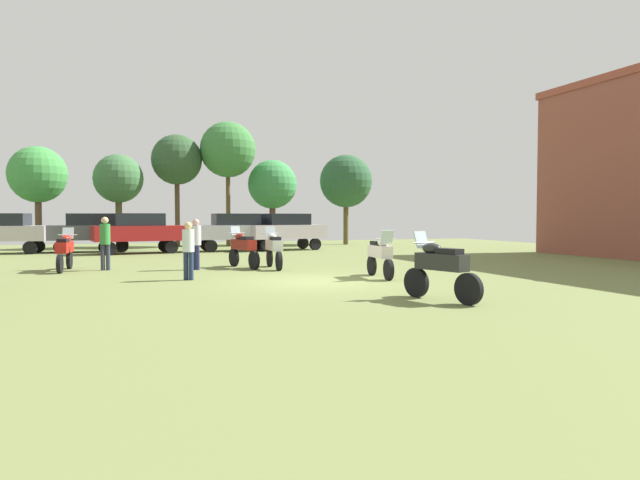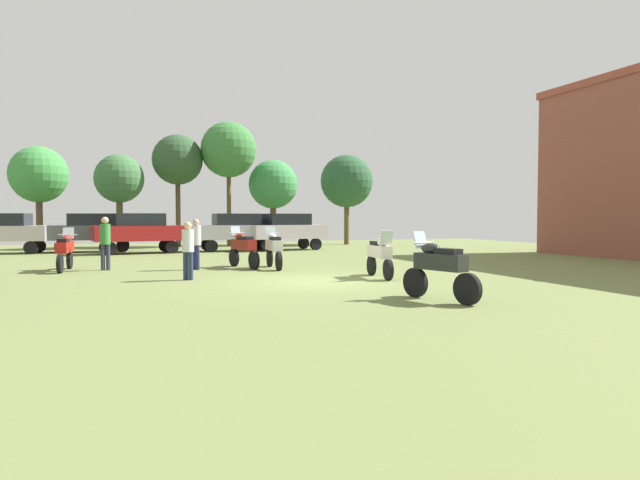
% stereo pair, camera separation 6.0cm
% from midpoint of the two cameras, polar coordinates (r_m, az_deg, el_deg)
% --- Properties ---
extents(ground_plane, '(44.00, 52.00, 0.02)m').
position_cam_midpoint_polar(ground_plane, '(16.20, -0.52, -4.19)').
color(ground_plane, olive).
extents(motorcycle_2, '(0.62, 2.27, 1.46)m').
position_cam_midpoint_polar(motorcycle_2, '(21.05, -24.28, -0.89)').
color(motorcycle_2, black).
rests_on(motorcycle_2, ground).
extents(motorcycle_4, '(0.79, 2.22, 1.49)m').
position_cam_midpoint_polar(motorcycle_4, '(20.53, -7.78, -0.74)').
color(motorcycle_4, black).
rests_on(motorcycle_4, ground).
extents(motorcycle_8, '(0.62, 2.24, 1.49)m').
position_cam_midpoint_polar(motorcycle_8, '(20.16, -4.73, -0.79)').
color(motorcycle_8, black).
rests_on(motorcycle_8, ground).
extents(motorcycle_10, '(0.83, 2.08, 1.51)m').
position_cam_midpoint_polar(motorcycle_10, '(12.63, 11.84, -2.68)').
color(motorcycle_10, black).
rests_on(motorcycle_10, ground).
extents(motorcycle_11, '(0.62, 2.10, 1.45)m').
position_cam_midpoint_polar(motorcycle_11, '(17.14, 5.95, -1.43)').
color(motorcycle_11, black).
rests_on(motorcycle_11, ground).
extents(car_1, '(4.49, 2.33, 2.00)m').
position_cam_midpoint_polar(car_1, '(32.26, -29.31, 0.87)').
color(car_1, black).
rests_on(car_1, ground).
extents(car_2, '(4.35, 1.92, 2.00)m').
position_cam_midpoint_polar(car_2, '(30.75, -8.48, 1.09)').
color(car_2, black).
rests_on(car_2, ground).
extents(car_3, '(4.53, 2.47, 2.00)m').
position_cam_midpoint_polar(car_3, '(29.68, -17.81, 0.96)').
color(car_3, black).
rests_on(car_3, ground).
extents(car_4, '(4.56, 2.55, 2.00)m').
position_cam_midpoint_polar(car_4, '(31.19, -3.53, 1.13)').
color(car_4, black).
rests_on(car_4, ground).
extents(car_5, '(4.33, 1.87, 2.00)m').
position_cam_midpoint_polar(car_5, '(31.82, -21.90, 0.98)').
color(car_5, black).
rests_on(car_5, ground).
extents(person_1, '(0.45, 0.45, 1.76)m').
position_cam_midpoint_polar(person_1, '(20.07, -12.39, -0.01)').
color(person_1, '#22264F').
rests_on(person_1, ground).
extents(person_2, '(0.35, 0.35, 1.83)m').
position_cam_midpoint_polar(person_2, '(20.77, -20.81, 0.10)').
color(person_2, '#2D3343').
rests_on(person_2, ground).
extents(person_3, '(0.48, 0.48, 1.69)m').
position_cam_midpoint_polar(person_3, '(16.86, -13.16, -0.61)').
color(person_3, '#202E4D').
rests_on(person_3, ground).
extents(tree_1, '(2.83, 2.83, 5.48)m').
position_cam_midpoint_polar(tree_1, '(35.37, -19.60, 5.75)').
color(tree_1, brown).
rests_on(tree_1, ground).
extents(tree_2, '(3.45, 3.45, 7.72)m').
position_cam_midpoint_polar(tree_2, '(36.18, -9.27, 8.89)').
color(tree_2, brown).
rests_on(tree_2, ground).
extents(tree_3, '(3.16, 3.16, 5.52)m').
position_cam_midpoint_polar(tree_3, '(37.14, -4.84, 5.53)').
color(tree_3, brown).
rests_on(tree_3, ground).
extents(tree_4, '(3.18, 3.18, 5.80)m').
position_cam_midpoint_polar(tree_4, '(35.93, -26.49, 5.85)').
color(tree_4, brown).
rests_on(tree_4, ground).
extents(tree_5, '(3.07, 3.07, 6.86)m').
position_cam_midpoint_polar(tree_5, '(36.21, -14.20, 7.75)').
color(tree_5, brown).
rests_on(tree_5, ground).
extents(tree_6, '(3.46, 3.46, 5.91)m').
position_cam_midpoint_polar(tree_6, '(37.67, 2.58, 5.88)').
color(tree_6, brown).
rests_on(tree_6, ground).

